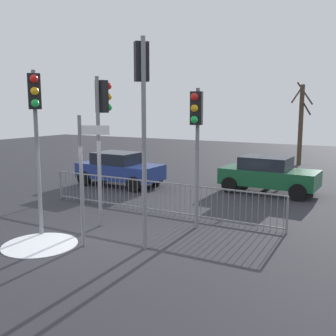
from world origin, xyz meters
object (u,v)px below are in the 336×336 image
object	(u,v)px
traffic_light_rear_left	(102,118)
direction_sign_post	(84,175)
traffic_light_rear_right	(142,97)
car_blue_mid	(119,168)
car_green_trailing	(268,174)
traffic_light_foreground_left	(36,116)
traffic_light_mid_left	(196,127)
bare_tree_left	(301,123)

from	to	relation	value
traffic_light_rear_left	direction_sign_post	xyz separation A→B (m)	(0.72, -1.65, -1.33)
traffic_light_rear_right	car_blue_mid	bearing A→B (deg)	83.25
car_green_trailing	traffic_light_foreground_left	bearing A→B (deg)	-112.73
traffic_light_mid_left	bare_tree_left	distance (m)	14.56
traffic_light_foreground_left	direction_sign_post	distance (m)	2.10
direction_sign_post	bare_tree_left	bearing A→B (deg)	63.76
traffic_light_foreground_left	traffic_light_rear_right	size ratio (longest dim) A/B	0.87
traffic_light_foreground_left	bare_tree_left	world-z (taller)	bare_tree_left
traffic_light_rear_left	traffic_light_rear_right	distance (m)	2.30
car_green_trailing	car_blue_mid	bearing A→B (deg)	-162.52
traffic_light_foreground_left	car_blue_mid	xyz separation A→B (m)	(-2.31, 6.69, -2.45)
traffic_light_rear_right	traffic_light_foreground_left	bearing A→B (deg)	145.50
traffic_light_rear_left	traffic_light_mid_left	bearing A→B (deg)	29.71
traffic_light_mid_left	bare_tree_left	xyz separation A→B (m)	(0.06, 14.55, -0.37)
car_blue_mid	car_green_trailing	bearing A→B (deg)	16.80
traffic_light_rear_right	direction_sign_post	distance (m)	2.36
traffic_light_rear_right	car_green_trailing	size ratio (longest dim) A/B	1.30
bare_tree_left	car_green_trailing	bearing A→B (deg)	-87.10
direction_sign_post	car_green_trailing	size ratio (longest dim) A/B	0.84
traffic_light_rear_left	car_green_trailing	xyz separation A→B (m)	(3.02, 6.77, -2.37)
traffic_light_foreground_left	bare_tree_left	size ratio (longest dim) A/B	0.89
traffic_light_foreground_left	car_green_trailing	distance (m)	9.57
traffic_light_rear_right	traffic_light_mid_left	bearing A→B (deg)	27.70
traffic_light_foreground_left	traffic_light_mid_left	world-z (taller)	traffic_light_foreground_left
traffic_light_mid_left	direction_sign_post	size ratio (longest dim) A/B	1.22
traffic_light_foreground_left	bare_tree_left	xyz separation A→B (m)	(3.43, 17.12, -0.68)
traffic_light_foreground_left	traffic_light_rear_right	xyz separation A→B (m)	(2.86, 0.65, 0.46)
traffic_light_rear_right	bare_tree_left	xyz separation A→B (m)	(0.57, 16.47, -1.14)
car_blue_mid	bare_tree_left	distance (m)	12.03
bare_tree_left	direction_sign_post	bearing A→B (deg)	-96.19
direction_sign_post	traffic_light_foreground_left	bearing A→B (deg)	159.14
direction_sign_post	car_green_trailing	xyz separation A→B (m)	(2.30, 8.42, -1.05)
traffic_light_mid_left	car_blue_mid	xyz separation A→B (m)	(-5.68, 4.12, -2.14)
traffic_light_rear_left	bare_tree_left	xyz separation A→B (m)	(2.58, 15.49, -0.60)
traffic_light_foreground_left	traffic_light_rear_left	world-z (taller)	traffic_light_foreground_left
traffic_light_mid_left	car_blue_mid	bearing A→B (deg)	-48.54
traffic_light_rear_right	car_green_trailing	world-z (taller)	traffic_light_rear_right
car_blue_mid	traffic_light_mid_left	bearing A→B (deg)	-34.66
traffic_light_rear_left	traffic_light_mid_left	distance (m)	2.70
traffic_light_rear_right	direction_sign_post	size ratio (longest dim) A/B	1.55
traffic_light_rear_left	traffic_light_rear_right	bearing A→B (deg)	-16.71
traffic_light_rear_right	bare_tree_left	world-z (taller)	traffic_light_rear_right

